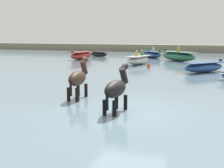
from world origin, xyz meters
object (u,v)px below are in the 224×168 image
Objects in this scene: horse_trailing_dark_bay at (78,79)px; boat_distant_west at (82,56)px; boat_mid_outer at (98,54)px; boat_near_starboard at (138,60)px; boat_distant_east at (178,56)px; boat_far_offshore at (204,67)px; channel_buoy at (149,65)px; boat_far_inshore at (152,54)px; horse_lead_black at (116,90)px.

horse_trailing_dark_bay is 19.06m from boat_distant_west.
boat_distant_west is 4.32m from boat_mid_outer.
boat_near_starboard is at bearing 93.93° from horse_trailing_dark_bay.
boat_far_offshore is at bearing -72.58° from boat_distant_east.
channel_buoy is at bearing 158.21° from boat_far_offshore.
horse_trailing_dark_bay is 0.71× the size of boat_mid_outer.
boat_far_offshore is 0.98× the size of boat_far_inshore.
horse_trailing_dark_bay is 0.55× the size of boat_distant_west.
boat_distant_east is at bearing 90.42° from horse_lead_black.
boat_distant_west is (-7.68, 17.43, -0.38)m from horse_trailing_dark_bay.
horse_lead_black is 2.82× the size of channel_buoy.
boat_far_offshore is at bearing -30.08° from boat_distant_west.
boat_near_starboard reaches higher than boat_far_offshore.
boat_far_offshore reaches higher than channel_buoy.
boat_far_offshore is 0.96× the size of boat_near_starboard.
boat_near_starboard reaches higher than boat_distant_west.
horse_lead_black is 20.13m from boat_distant_east.
horse_lead_black reaches higher than boat_distant_west.
boat_distant_west reaches higher than boat_far_offshore.
horse_trailing_dark_bay is at bearing -66.22° from boat_distant_west.
horse_trailing_dark_bay is at bearing -113.46° from boat_far_offshore.
horse_lead_black reaches higher than boat_mid_outer.
boat_far_inshore reaches higher than boat_distant_west.
boat_distant_east is (-0.15, 20.13, -0.29)m from horse_lead_black.
boat_far_offshore is at bearing 78.43° from horse_lead_black.
boat_distant_west is 5.27× the size of channel_buoy.
horse_lead_black is 25.17m from boat_mid_outer.
channel_buoy is at bearing 88.12° from horse_trailing_dark_bay.
boat_mid_outer is at bearing 87.47° from boat_distant_west.
horse_trailing_dark_bay reaches higher than boat_far_offshore.
boat_mid_outer is at bearing 112.33° from horse_lead_black.
boat_distant_west is at bearing -145.14° from boat_far_inshore.
horse_trailing_dark_bay is 2.90× the size of channel_buoy.
boat_distant_east is (-2.58, 8.23, 0.11)m from boat_far_offshore.
boat_mid_outer is at bearing -178.66° from boat_far_inshore.
horse_lead_black is at bearing -36.37° from horse_trailing_dark_bay.
boat_far_offshore is (2.43, 11.90, -0.40)m from horse_lead_black.
boat_far_inshore reaches higher than boat_far_offshore.
channel_buoy is (-4.11, 1.64, -0.17)m from boat_far_offshore.
boat_distant_west is 0.90× the size of boat_distant_east.
channel_buoy is (-1.67, 13.54, -0.57)m from horse_lead_black.
boat_distant_west is 14.08m from boat_far_offshore.
boat_distant_east is at bearing 107.42° from boat_far_offshore.
horse_trailing_dark_bay reaches higher than boat_mid_outer.
boat_distant_east is at bearing 76.95° from channel_buoy.
boat_far_offshore is at bearing -63.37° from boat_far_inshore.
boat_distant_west is 1.10× the size of boat_far_inshore.
boat_distant_east is (9.41, -3.14, 0.18)m from boat_mid_outer.
horse_trailing_dark_bay is at bearing -86.67° from boat_far_inshore.
horse_lead_black reaches higher than boat_distant_east.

